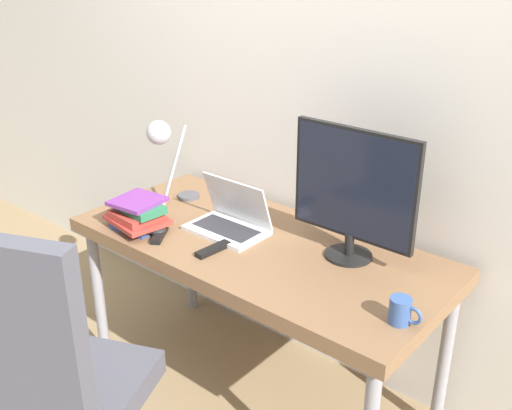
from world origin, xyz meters
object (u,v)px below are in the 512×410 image
Objects in this scene: laptop at (230,220)px; desk_lamp at (163,143)px; mug at (401,311)px; monitor at (353,190)px; office_chair at (42,374)px; game_controller at (151,227)px; book_stack at (138,214)px.

laptop is 0.46m from desk_lamp.
desk_lamp is 3.67× the size of mug.
monitor is 0.51m from mug.
game_controller is (-0.31, 0.72, 0.14)m from office_chair.
desk_lamp reaches higher than laptop.
mug is (1.24, -0.15, -0.26)m from desk_lamp.
laptop is 0.87m from mug.
desk_lamp is at bearing 108.34° from book_stack.
book_stack is at bearing -156.17° from monitor.
monitor is (0.50, 0.12, 0.23)m from laptop.
book_stack reaches higher than mug.
monitor is 1.22m from office_chair.
office_chair is at bearing -112.27° from monitor.
office_chair reaches higher than book_stack.
office_chair is 0.80m from game_controller.
mug is 0.72× the size of game_controller.
desk_lamp is 0.39m from game_controller.
laptop is at bearing 94.00° from office_chair.
desk_lamp reaches higher than game_controller.
office_chair is (0.45, -0.94, -0.43)m from desk_lamp.
monitor is at bearing 142.75° from mug.
mug is at bearing -6.70° from desk_lamp.
monitor is at bearing 23.83° from book_stack.
monitor reaches higher than book_stack.
monitor is 4.57× the size of mug.
monitor is at bearing 8.09° from desk_lamp.
laptop is 0.64× the size of monitor.
mug is 1.11m from game_controller.
laptop is 0.39m from book_stack.
game_controller is at bearing -155.13° from monitor.
laptop is 2.93× the size of mug.
desk_lamp is 1.48× the size of book_stack.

